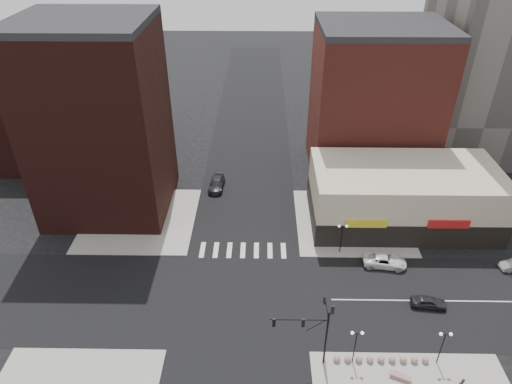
{
  "coord_description": "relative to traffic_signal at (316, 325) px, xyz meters",
  "views": [
    {
      "loc": [
        2.24,
        -35.84,
        37.32
      ],
      "look_at": [
        1.6,
        4.76,
        11.0
      ],
      "focal_mm": 32.0,
      "sensor_mm": 36.0,
      "label": 1
    }
  ],
  "objects": [
    {
      "name": "street_lamp_se_a",
      "position": [
        3.76,
        -0.17,
        -1.67
      ],
      "size": [
        1.22,
        0.32,
        4.16
      ],
      "color": "black",
      "rests_on": "sidewalk_se"
    },
    {
      "name": "sidewalk_ne",
      "position": [
        7.26,
        22.33,
        -4.9
      ],
      "size": [
        15.0,
        15.0,
        0.12
      ],
      "primitive_type": "cube",
      "color": "gray",
      "rests_on": "ground"
    },
    {
      "name": "road_ew",
      "position": [
        -7.24,
        7.83,
        -4.95
      ],
      "size": [
        200.0,
        14.0,
        0.02
      ],
      "primitive_type": "cube",
      "color": "black",
      "rests_on": "ground"
    },
    {
      "name": "bollard_row",
      "position": [
        6.46,
        -0.17,
        -4.52
      ],
      "size": [
        9.05,
        0.65,
        0.65
      ],
      "color": "gray",
      "rests_on": "sidewalk_se"
    },
    {
      "name": "sidewalk_nw",
      "position": [
        -21.74,
        22.33,
        -4.9
      ],
      "size": [
        15.0,
        15.0,
        0.12
      ],
      "primitive_type": "cube",
      "color": "gray",
      "rests_on": "ground"
    },
    {
      "name": "dark_sedan_north",
      "position": [
        -11.89,
        30.61,
        -4.21
      ],
      "size": [
        2.43,
        5.29,
        1.5
      ],
      "primitive_type": "imported",
      "rotation": [
        0.0,
        0.0,
        -0.07
      ],
      "color": "black",
      "rests_on": "ground"
    },
    {
      "name": "dark_sedan_east",
      "position": [
        13.09,
        7.03,
        -4.32
      ],
      "size": [
        3.93,
        1.94,
        1.29
      ],
      "primitive_type": "imported",
      "rotation": [
        0.0,
        0.0,
        1.46
      ],
      "color": "black",
      "rests_on": "ground"
    },
    {
      "name": "street_lamp_ne",
      "position": [
        4.76,
        15.83,
        -1.67
      ],
      "size": [
        1.22,
        0.32,
        4.16
      ],
      "color": "black",
      "rests_on": "sidewalk_ne"
    },
    {
      "name": "white_suv",
      "position": [
        9.82,
        13.57,
        -4.25
      ],
      "size": [
        5.4,
        3.02,
        1.43
      ],
      "primitive_type": "imported",
      "rotation": [
        0.0,
        0.0,
        1.44
      ],
      "color": "white",
      "rests_on": "ground"
    },
    {
      "name": "building_nw",
      "position": [
        -26.24,
        26.33,
        7.54
      ],
      "size": [
        16.0,
        15.0,
        25.0
      ],
      "primitive_type": "cube",
      "color": "#331310",
      "rests_on": "ground"
    },
    {
      "name": "stone_bench",
      "position": [
        7.85,
        -1.94,
        -4.6
      ],
      "size": [
        1.98,
        1.29,
        0.45
      ],
      "rotation": [
        0.0,
        0.0,
        -0.41
      ],
      "color": "gray",
      "rests_on": "sidewalk_se"
    },
    {
      "name": "traffic_signal",
      "position": [
        0.0,
        0.0,
        0.0
      ],
      "size": [
        5.59,
        3.09,
        7.77
      ],
      "color": "black",
      "rests_on": "ground"
    },
    {
      "name": "building_ne_row",
      "position": [
        13.76,
        22.83,
        -1.66
      ],
      "size": [
        24.2,
        12.2,
        8.0
      ],
      "color": "beige",
      "rests_on": "ground"
    },
    {
      "name": "ground",
      "position": [
        -7.24,
        7.83,
        -4.96
      ],
      "size": [
        240.0,
        240.0,
        0.0
      ],
      "primitive_type": "plane",
      "color": "black",
      "rests_on": "ground"
    },
    {
      "name": "road_ns",
      "position": [
        -7.24,
        7.83,
        -4.95
      ],
      "size": [
        14.0,
        200.0,
        0.02
      ],
      "primitive_type": "cube",
      "color": "black",
      "rests_on": "ground"
    },
    {
      "name": "building_nw_low",
      "position": [
        -39.24,
        41.83,
        1.04
      ],
      "size": [
        20.0,
        18.0,
        12.0
      ],
      "primitive_type": "cube",
      "color": "#331310",
      "rests_on": "ground"
    },
    {
      "name": "building_ne_midrise",
      "position": [
        11.76,
        37.33,
        6.04
      ],
      "size": [
        18.0,
        15.0,
        22.0
      ],
      "primitive_type": "cube",
      "color": "maroon",
      "rests_on": "ground"
    },
    {
      "name": "street_lamp_se_b",
      "position": [
        11.76,
        -0.17,
        -1.67
      ],
      "size": [
        1.22,
        0.32,
        4.16
      ],
      "color": "black",
      "rests_on": "sidewalk_se"
    }
  ]
}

